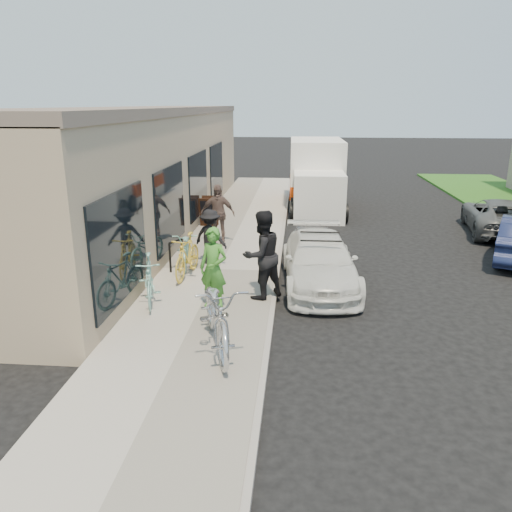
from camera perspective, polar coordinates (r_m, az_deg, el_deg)
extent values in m
plane|color=black|center=(10.30, 4.20, -7.90)|extent=(120.00, 120.00, 0.00)
cube|color=#A29C92|center=(13.22, -4.30, -1.82)|extent=(3.00, 34.00, 0.15)
cube|color=gray|center=(13.07, 2.43, -2.05)|extent=(0.12, 34.00, 0.13)
cube|color=tan|center=(18.29, -12.17, 9.31)|extent=(3.50, 20.00, 4.00)
cube|color=#6F6054|center=(18.14, -12.59, 15.90)|extent=(3.60, 20.00, 0.25)
cube|color=black|center=(10.36, -15.23, 1.11)|extent=(0.06, 3.00, 2.20)
cube|color=black|center=(14.07, -9.78, 5.58)|extent=(0.06, 3.00, 2.20)
cube|color=black|center=(17.91, -6.60, 8.13)|extent=(0.06, 3.00, 2.20)
cube|color=black|center=(21.81, -4.53, 9.77)|extent=(0.06, 3.00, 2.20)
cylinder|color=black|center=(13.00, -9.79, -0.22)|extent=(0.06, 0.06, 0.77)
cylinder|color=black|center=(13.38, -8.43, 0.36)|extent=(0.06, 0.06, 0.77)
cylinder|color=black|center=(13.08, -9.18, 1.70)|extent=(0.26, 0.49, 0.06)
cube|color=black|center=(17.70, -5.50, 5.00)|extent=(0.63, 0.28, 1.03)
cube|color=black|center=(18.06, -5.26, 5.25)|extent=(0.63, 0.28, 1.03)
cube|color=black|center=(17.65, -5.53, 5.14)|extent=(0.51, 0.19, 0.74)
imported|color=white|center=(12.37, 7.26, -0.60)|extent=(1.97, 4.34, 1.23)
cylinder|color=black|center=(11.75, 7.46, 1.68)|extent=(0.98, 0.04, 0.04)
cylinder|color=black|center=(12.54, 7.31, 2.66)|extent=(0.98, 0.04, 0.04)
imported|color=gray|center=(13.63, 6.49, 0.85)|extent=(1.33, 3.31, 1.13)
cube|color=white|center=(19.41, 7.18, 6.72)|extent=(1.94, 1.94, 1.82)
cube|color=black|center=(19.35, 7.22, 7.84)|extent=(1.77, 0.09, 0.86)
cube|color=white|center=(22.15, 6.85, 9.51)|extent=(2.27, 4.05, 2.77)
cube|color=#DF430D|center=(22.24, 6.79, 7.92)|extent=(2.29, 4.07, 0.53)
cylinder|color=black|center=(19.01, 4.30, 4.98)|extent=(0.25, 0.77, 0.77)
cylinder|color=black|center=(19.12, 10.06, 4.83)|extent=(0.25, 0.77, 0.77)
cylinder|color=black|center=(20.04, 4.29, 5.60)|extent=(0.25, 0.77, 0.77)
cylinder|color=black|center=(20.15, 9.77, 5.46)|extent=(0.25, 0.77, 0.77)
cylinder|color=black|center=(23.61, 4.27, 7.34)|extent=(0.25, 0.77, 0.77)
cylinder|color=black|center=(23.70, 8.93, 7.22)|extent=(0.25, 0.77, 0.77)
imported|color=#515355|center=(19.27, 25.96, 4.13)|extent=(2.66, 4.59, 1.20)
imported|color=#BDBDC0|center=(8.84, -4.46, -6.59)|extent=(1.55, 2.62, 1.30)
imported|color=#3F882D|center=(10.52, -4.88, -1.39)|extent=(0.74, 0.62, 1.74)
imported|color=black|center=(10.98, 0.68, 0.13)|extent=(1.22, 1.20, 1.99)
imported|color=#84C5B7|center=(11.08, -12.11, -2.66)|extent=(0.94, 1.80, 1.04)
imported|color=#84C5B7|center=(13.48, -8.00, 0.90)|extent=(0.96, 1.91, 0.96)
imported|color=gold|center=(12.60, -7.87, 0.03)|extent=(0.69, 1.83, 1.07)
imported|color=black|center=(13.48, -5.23, 2.20)|extent=(1.11, 0.92, 1.50)
imported|color=brown|center=(15.56, -4.40, 4.85)|extent=(1.09, 0.49, 1.83)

